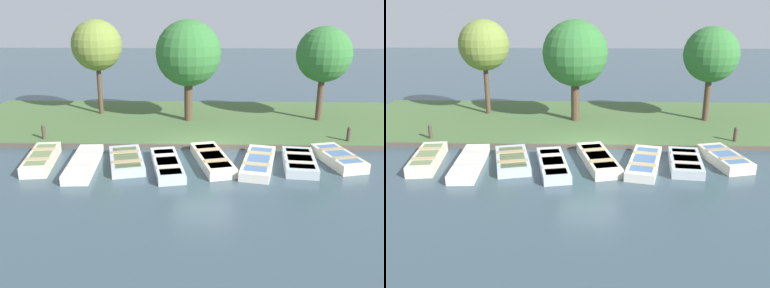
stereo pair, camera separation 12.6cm
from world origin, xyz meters
TOP-DOWN VIEW (x-y plane):
  - ground_plane at (0.00, 0.00)m, footprint 80.00×80.00m
  - shore_bank at (-5.00, 0.00)m, footprint 8.00×24.00m
  - dock_walkway at (-1.56, 0.00)m, footprint 1.28×18.71m
  - rowboat_0 at (0.95, -6.32)m, footprint 3.06×1.34m
  - rowboat_1 at (1.27, -4.58)m, footprint 3.52×1.18m
  - rowboat_2 at (0.89, -3.01)m, footprint 3.03×1.85m
  - rowboat_3 at (1.30, -1.38)m, footprint 3.38×1.62m
  - rowboat_4 at (0.81, 0.34)m, footprint 3.40×1.79m
  - rowboat_5 at (1.02, 2.12)m, footprint 3.39×1.78m
  - rowboat_6 at (0.95, 3.70)m, footprint 2.77×1.47m
  - rowboat_7 at (0.53, 5.31)m, footprint 2.80×1.68m
  - mooring_post_near at (-1.58, -7.10)m, footprint 0.17×0.17m
  - mooring_post_far at (-1.58, 6.36)m, footprint 0.17×0.17m
  - park_tree_far_left at (-6.06, -5.54)m, footprint 2.62×2.62m
  - park_tree_left at (-4.84, -0.76)m, footprint 3.23×3.23m
  - park_tree_center at (-5.00, 5.91)m, footprint 2.71×2.71m

SIDE VIEW (x-z plane):
  - ground_plane at x=0.00m, z-range 0.00..0.00m
  - dock_walkway at x=-1.56m, z-range 0.00..0.20m
  - shore_bank at x=-5.00m, z-range 0.00..0.21m
  - rowboat_3 at x=1.30m, z-range 0.00..0.33m
  - rowboat_2 at x=0.89m, z-range 0.00..0.34m
  - rowboat_5 at x=1.02m, z-range 0.00..0.35m
  - rowboat_1 at x=1.27m, z-range 0.00..0.37m
  - rowboat_6 at x=0.95m, z-range 0.00..0.37m
  - rowboat_4 at x=0.81m, z-range 0.00..0.41m
  - rowboat_7 at x=0.53m, z-range 0.00..0.42m
  - rowboat_0 at x=0.95m, z-range 0.00..0.44m
  - mooring_post_near at x=-1.58m, z-range 0.00..0.86m
  - mooring_post_far at x=-1.58m, z-range 0.00..0.86m
  - park_tree_center at x=-5.00m, z-range 1.07..5.97m
  - park_tree_left at x=-4.84m, z-range 0.96..6.18m
  - park_tree_far_left at x=-6.06m, z-range 1.25..6.41m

